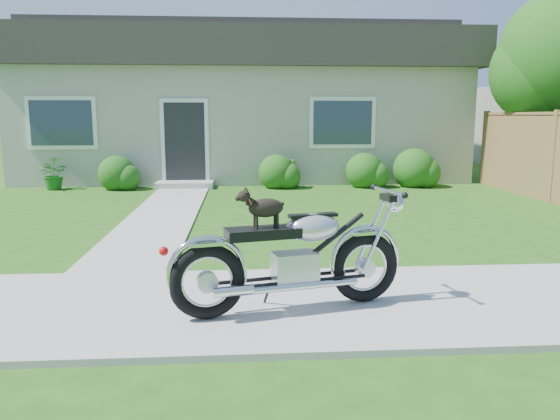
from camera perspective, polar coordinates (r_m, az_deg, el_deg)
The scene contains 9 objects.
ground at distance 5.29m, azimuth -2.96°, elevation -9.96°, with size 80.00×80.00×0.00m, color #235114.
sidewalk at distance 5.28m, azimuth -2.96°, elevation -9.76°, with size 24.00×2.20×0.04m, color #9E9B93.
walkway at distance 10.23m, azimuth -11.94°, elevation -0.34°, with size 1.20×8.00×0.03m, color #9E9B93.
house at distance 16.97m, azimuth -3.84°, elevation 11.10°, with size 12.60×7.03×4.50m.
fence at distance 12.51m, azimuth 26.77°, elevation 4.93°, with size 0.12×6.62×1.90m.
shrub_row at distance 13.66m, azimuth 3.43°, elevation 4.05°, with size 8.35×1.05×1.05m.
potted_plant_left at distance 14.35m, azimuth -22.75°, elevation 3.49°, with size 0.69×0.60×0.77m, color #1A5E18.
potted_plant_right at distance 13.65m, azimuth 1.23°, elevation 3.94°, with size 0.42×0.42×0.75m, color #3A661C.
motorcycle_with_dog at distance 4.93m, azimuth 1.55°, elevation -4.86°, with size 2.19×0.82×1.12m.
Camera 1 is at (-0.08, -4.97, 1.80)m, focal length 35.00 mm.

